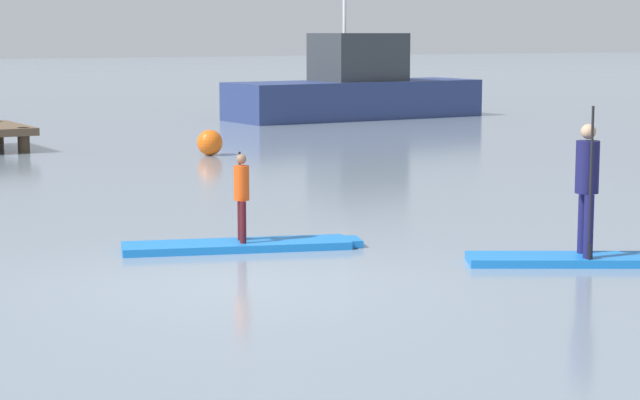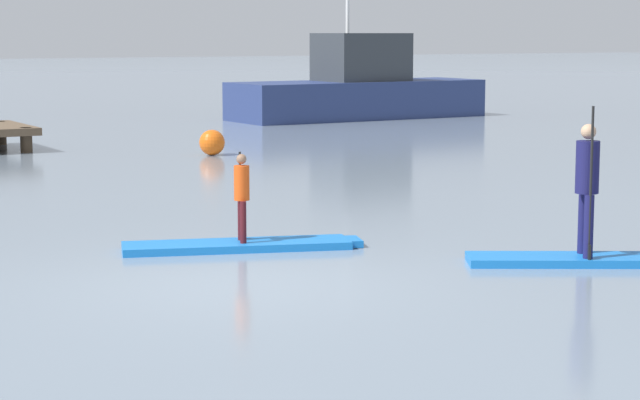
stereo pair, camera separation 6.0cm
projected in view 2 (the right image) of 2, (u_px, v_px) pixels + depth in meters
name	position (u px, v px, depth m)	size (l,w,h in m)	color
ground_plane	(239.00, 286.00, 13.27)	(240.00, 240.00, 0.00)	gray
paddleboard_near	(242.00, 245.00, 15.50)	(3.14, 1.57, 0.10)	blue
paddler_child_solo	(242.00, 192.00, 15.42)	(0.26, 0.39, 1.16)	#4C1419
paddleboard_far	(611.00, 260.00, 14.51)	(3.33, 2.24, 0.10)	blue
paddler_adult	(587.00, 181.00, 14.37)	(0.39, 0.46, 1.84)	#19194C
fishing_boat_green_midground	(358.00, 89.00, 39.31)	(8.70, 2.95, 6.05)	navy
mooring_buoy_near	(212.00, 143.00, 27.38)	(0.59, 0.59, 0.59)	orange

